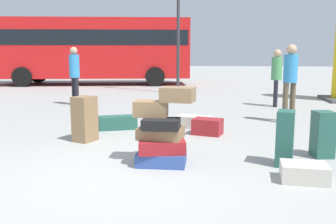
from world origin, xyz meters
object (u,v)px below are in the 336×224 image
at_px(parked_bus, 92,47).
at_px(suitcase_cream_left_side, 304,172).
at_px(suitcase_teal_foreground_near, 118,123).
at_px(suitcase_brown_upright_blue, 85,119).
at_px(person_passerby_in_red, 290,76).
at_px(suitcase_teal_foreground_far, 323,134).
at_px(suitcase_maroon_right_side, 208,127).
at_px(suitcase_teal_behind_tower, 285,138).
at_px(person_bearded_onlooker, 277,73).
at_px(suitcase_tower, 162,133).
at_px(suitcase_cream_white_trunk, 195,122).
at_px(person_tourist_with_camera, 74,71).

bearing_deg(parked_bus, suitcase_cream_left_side, -72.07).
distance_m(suitcase_teal_foreground_near, suitcase_brown_upright_blue, 1.15).
relative_size(suitcase_brown_upright_blue, person_passerby_in_red, 0.46).
bearing_deg(suitcase_brown_upright_blue, suitcase_teal_foreground_far, 13.28).
bearing_deg(suitcase_maroon_right_side, suitcase_teal_foreground_far, -21.81).
relative_size(suitcase_teal_foreground_near, suitcase_cream_left_side, 1.40).
xyz_separation_m(suitcase_teal_behind_tower, parked_bus, (-6.76, 12.73, 1.45)).
height_order(suitcase_teal_behind_tower, parked_bus, parked_bus).
bearing_deg(person_passerby_in_red, person_bearded_onlooker, -128.46).
bearing_deg(suitcase_maroon_right_side, suitcase_tower, -91.10).
xyz_separation_m(suitcase_teal_foreground_near, parked_bus, (-3.88, 10.59, 1.70)).
height_order(suitcase_tower, suitcase_cream_white_trunk, suitcase_tower).
xyz_separation_m(suitcase_teal_foreground_far, suitcase_teal_behind_tower, (-0.65, -0.49, 0.04)).
height_order(suitcase_tower, suitcase_teal_foreground_near, suitcase_tower).
bearing_deg(suitcase_teal_foreground_near, suitcase_teal_foreground_far, -44.82).
distance_m(suitcase_teal_foreground_near, parked_bus, 11.41).
xyz_separation_m(suitcase_teal_behind_tower, suitcase_teal_foreground_near, (-2.88, 2.14, -0.25)).
xyz_separation_m(suitcase_cream_white_trunk, parked_bus, (-5.44, 10.28, 1.71)).
distance_m(suitcase_teal_behind_tower, person_passerby_in_red, 3.43).
bearing_deg(parked_bus, suitcase_cream_white_trunk, -71.43).
bearing_deg(suitcase_teal_foreground_near, suitcase_teal_behind_tower, -56.42).
bearing_deg(person_bearded_onlooker, person_passerby_in_red, 6.64).
height_order(suitcase_maroon_right_side, parked_bus, parked_bus).
bearing_deg(suitcase_tower, person_tourist_with_camera, 120.66).
distance_m(suitcase_cream_white_trunk, person_bearded_onlooker, 4.10).
relative_size(suitcase_tower, person_tourist_with_camera, 0.63).
bearing_deg(suitcase_brown_upright_blue, suitcase_cream_white_trunk, 58.13).
height_order(suitcase_teal_foreground_far, person_tourist_with_camera, person_tourist_with_camera).
relative_size(suitcase_teal_foreground_far, person_tourist_with_camera, 0.40).
distance_m(suitcase_teal_foreground_far, suitcase_teal_behind_tower, 0.81).
relative_size(suitcase_cream_white_trunk, person_bearded_onlooker, 0.44).
relative_size(suitcase_cream_left_side, parked_bus, 0.06).
bearing_deg(suitcase_cream_left_side, person_bearded_onlooker, 88.96).
distance_m(person_bearded_onlooker, person_tourist_with_camera, 5.88).
height_order(person_tourist_with_camera, parked_bus, parked_bus).
xyz_separation_m(suitcase_cream_white_trunk, suitcase_cream_left_side, (1.44, -3.09, -0.02)).
distance_m(person_passerby_in_red, parked_bus, 12.08).
bearing_deg(suitcase_teal_foreground_far, suitcase_cream_left_side, -123.89).
bearing_deg(person_bearded_onlooker, suitcase_tower, -13.34).
bearing_deg(person_passerby_in_red, suitcase_teal_behind_tower, 42.53).
xyz_separation_m(suitcase_tower, suitcase_teal_foreground_far, (2.33, 0.61, -0.10)).
bearing_deg(person_passerby_in_red, suitcase_cream_white_trunk, -12.93).
relative_size(suitcase_cream_white_trunk, suitcase_teal_foreground_far, 1.05).
relative_size(suitcase_teal_behind_tower, suitcase_maroon_right_side, 1.43).
bearing_deg(suitcase_teal_foreground_far, suitcase_teal_behind_tower, -151.30).
xyz_separation_m(suitcase_cream_white_trunk, person_tourist_with_camera, (-3.67, 3.03, 0.90)).
bearing_deg(suitcase_brown_upright_blue, suitcase_teal_behind_tower, 3.30).
relative_size(suitcase_cream_white_trunk, person_passerby_in_red, 0.42).
height_order(suitcase_teal_foreground_near, person_tourist_with_camera, person_tourist_with_camera).
bearing_deg(suitcase_teal_foreground_near, person_passerby_in_red, -2.19).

